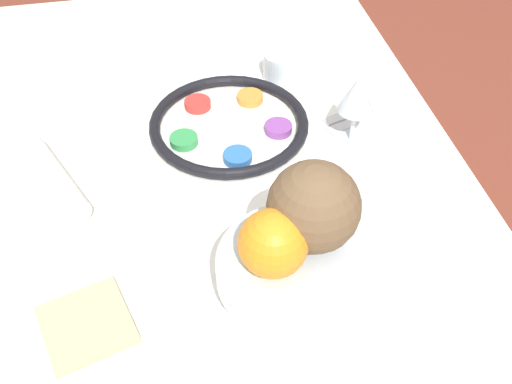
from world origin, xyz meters
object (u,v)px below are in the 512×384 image
Objects in this scene: wine_glass at (357,96)px; cup_near at (282,66)px; fruit_stand at (295,272)px; bread_plate at (88,328)px; coconut at (314,207)px; napkin_roll at (51,179)px; orange_fruit at (273,243)px; seder_plate at (229,125)px.

cup_near is (-0.21, -0.08, -0.07)m from wine_glass.
fruit_stand reaches higher than bread_plate.
bread_plate is (0.00, -0.29, -0.17)m from coconut.
napkin_roll is (-0.27, -0.35, -0.15)m from coconut.
fruit_stand is 0.07m from orange_fruit.
orange_fruit is 0.44m from napkin_roll.
orange_fruit is (0.40, -0.01, 0.14)m from seder_plate.
fruit_stand reaches higher than cup_near.
orange_fruit is 0.73× the size of coconut.
wine_glass is at bearing 150.46° from fruit_stand.
wine_glass is at bearing 123.74° from bread_plate.
napkin_roll reaches higher than seder_plate.
fruit_stand is (0.33, -0.19, -0.00)m from wine_glass.
cup_near is (-0.51, 0.08, -0.14)m from coconut.
napkin_roll reaches higher than bread_plate.
cup_near is at bearing 118.92° from napkin_roll.
coconut reaches higher than orange_fruit.
coconut is 1.57× the size of cup_near.
orange_fruit is at bearing -1.52° from seder_plate.
napkin_roll is (-0.28, -0.05, 0.02)m from bread_plate.
seder_plate is at bearing 178.48° from orange_fruit.
wine_glass is 1.87× the size of cup_near.
coconut is at bearing 90.52° from bread_plate.
seder_plate is 1.45× the size of napkin_roll.
wine_glass is 0.38m from fruit_stand.
orange_fruit reaches higher than napkin_roll.
wine_glass is (0.06, 0.21, 0.08)m from seder_plate.
coconut is at bearing -28.18° from wine_glass.
orange_fruit reaches higher than bread_plate.
fruit_stand is 1.72× the size of coconut.
bread_plate is at bearing -97.27° from orange_fruit.
wine_glass reaches higher than seder_plate.
fruit_stand is at bearing -11.54° from cup_near.
bread_plate is 0.28m from napkin_roll.
coconut is (0.37, 0.05, 0.16)m from seder_plate.
fruit_stand is at bearing 46.50° from napkin_roll.
bread_plate is 0.64m from cup_near.
coconut is 0.34m from bread_plate.
wine_glass reaches higher than cup_near.
fruit_stand is 0.45m from napkin_roll.
wine_glass is at bearing 20.13° from cup_near.
cup_near is (-0.51, 0.38, 0.02)m from bread_plate.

